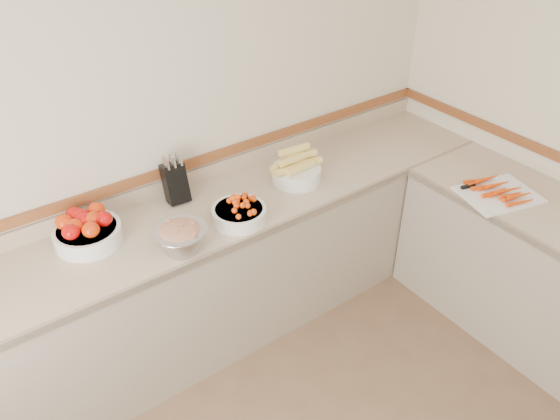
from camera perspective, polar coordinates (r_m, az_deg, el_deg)
back_wall at (r=3.09m, az=-12.54°, el=7.99°), size 4.00×0.00×4.00m
counter_back at (r=3.31m, az=-8.30°, el=-7.19°), size 4.00×0.65×1.08m
knife_block at (r=3.15m, az=-10.91°, el=2.90°), size 0.13×0.16×0.30m
tomato_bowl at (r=2.96m, az=-19.57°, el=-1.94°), size 0.35×0.35×0.17m
cherry_tomato_bowl at (r=2.97m, az=-4.27°, el=-0.19°), size 0.30×0.30×0.17m
corn_bowl at (r=3.30m, az=1.70°, el=4.18°), size 0.33×0.30×0.22m
rhubarb_bowl at (r=2.78m, az=-10.35°, el=-2.81°), size 0.28×0.28×0.16m
cutting_board at (r=3.43m, az=21.77°, el=1.74°), size 0.50×0.43×0.06m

